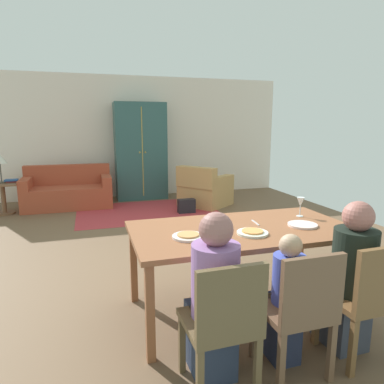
{
  "coord_description": "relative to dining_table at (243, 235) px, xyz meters",
  "views": [
    {
      "loc": [
        -1.07,
        -3.77,
        1.61
      ],
      "look_at": [
        0.06,
        -0.01,
        0.85
      ],
      "focal_mm": 32.12,
      "sensor_mm": 36.0,
      "label": 1
    }
  ],
  "objects": [
    {
      "name": "ground_plane",
      "position": [
        -0.15,
        2.0,
        -0.7
      ],
      "size": [
        6.89,
        6.79,
        0.02
      ],
      "primitive_type": "cube",
      "color": "brown"
    },
    {
      "name": "back_wall",
      "position": [
        -0.15,
        5.45,
        0.66
      ],
      "size": [
        6.89,
        0.1,
        2.7
      ],
      "primitive_type": "cube",
      "color": "silver",
      "rests_on": "ground_plane"
    },
    {
      "name": "dining_table",
      "position": [
        0.0,
        0.0,
        0.0
      ],
      "size": [
        1.88,
        1.0,
        0.76
      ],
      "color": "brown",
      "rests_on": "ground_plane"
    },
    {
      "name": "plate_near_man",
      "position": [
        -0.52,
        -0.12,
        0.08
      ],
      "size": [
        0.25,
        0.25,
        0.02
      ],
      "primitive_type": "cylinder",
      "color": "silver",
      "rests_on": "dining_table"
    },
    {
      "name": "pizza_near_man",
      "position": [
        -0.52,
        -0.12,
        0.09
      ],
      "size": [
        0.17,
        0.17,
        0.01
      ],
      "primitive_type": "cylinder",
      "color": "tan",
      "rests_on": "plate_near_man"
    },
    {
      "name": "plate_near_child",
      "position": [
        -0.0,
        -0.18,
        0.08
      ],
      "size": [
        0.25,
        0.25,
        0.02
      ],
      "primitive_type": "cylinder",
      "color": "silver",
      "rests_on": "dining_table"
    },
    {
      "name": "pizza_near_child",
      "position": [
        -0.0,
        -0.18,
        0.09
      ],
      "size": [
        0.17,
        0.17,
        0.01
      ],
      "primitive_type": "cylinder",
      "color": "#E7984D",
      "rests_on": "plate_near_child"
    },
    {
      "name": "plate_near_woman",
      "position": [
        0.52,
        -0.1,
        0.08
      ],
      "size": [
        0.25,
        0.25,
        0.02
      ],
      "primitive_type": "cylinder",
      "color": "silver",
      "rests_on": "dining_table"
    },
    {
      "name": "wine_glass",
      "position": [
        0.68,
        0.18,
        0.2
      ],
      "size": [
        0.07,
        0.07,
        0.19
      ],
      "color": "silver",
      "rests_on": "dining_table"
    },
    {
      "name": "fork",
      "position": [
        -0.28,
        -0.05,
        0.07
      ],
      "size": [
        0.03,
        0.15,
        0.01
      ],
      "primitive_type": "cube",
      "rotation": [
        0.0,
        0.0,
        0.1
      ],
      "color": "silver",
      "rests_on": "dining_table"
    },
    {
      "name": "knife",
      "position": [
        0.17,
        0.1,
        0.07
      ],
      "size": [
        0.03,
        0.17,
        0.01
      ],
      "primitive_type": "cube",
      "rotation": [
        0.0,
        0.0,
        -0.1
      ],
      "color": "silver",
      "rests_on": "dining_table"
    },
    {
      "name": "dining_chair_man",
      "position": [
        -0.52,
        -0.86,
        -0.2
      ],
      "size": [
        0.43,
        0.43,
        0.87
      ],
      "color": "brown",
      "rests_on": "ground_plane"
    },
    {
      "name": "person_man",
      "position": [
        -0.52,
        -0.68,
        -0.18
      ],
      "size": [
        0.3,
        0.4,
        1.11
      ],
      "color": "#2C3953",
      "rests_on": "ground_plane"
    },
    {
      "name": "dining_chair_child",
      "position": [
        0.0,
        -0.86,
        -0.2
      ],
      "size": [
        0.42,
        0.42,
        0.87
      ],
      "color": "brown",
      "rests_on": "ground_plane"
    },
    {
      "name": "person_child",
      "position": [
        -0.0,
        -0.69,
        -0.26
      ],
      "size": [
        0.22,
        0.29,
        0.92
      ],
      "color": "#262D48",
      "rests_on": "ground_plane"
    },
    {
      "name": "dining_chair_woman",
      "position": [
        0.52,
        -0.86,
        -0.2
      ],
      "size": [
        0.43,
        0.43,
        0.87
      ],
      "color": "brown",
      "rests_on": "ground_plane"
    },
    {
      "name": "person_woman",
      "position": [
        0.52,
        -0.68,
        -0.18
      ],
      "size": [
        0.3,
        0.4,
        1.11
      ],
      "color": "#3C4251",
      "rests_on": "ground_plane"
    },
    {
      "name": "area_rug",
      "position": [
        -0.2,
        3.77,
        -0.69
      ],
      "size": [
        2.6,
        1.8,
        0.01
      ],
      "primitive_type": "cube",
      "color": "#A93136",
      "rests_on": "ground_plane"
    },
    {
      "name": "couch",
      "position": [
        -1.65,
        4.62,
        -0.39
      ],
      "size": [
        1.67,
        0.86,
        0.82
      ],
      "color": "#A3432B",
      "rests_on": "ground_plane"
    },
    {
      "name": "armchair",
      "position": [
        0.99,
        3.93,
        -0.38
      ],
      "size": [
        1.2,
        1.2,
        0.82
      ],
      "color": "tan",
      "rests_on": "ground_plane"
    },
    {
      "name": "armoire",
      "position": [
        -0.12,
        5.06,
        0.36
      ],
      "size": [
        1.1,
        0.59,
        2.1
      ],
      "color": "#2D5453",
      "rests_on": "ground_plane"
    },
    {
      "name": "side_table",
      "position": [
        -2.77,
        4.37,
        -0.32
      ],
      "size": [
        0.56,
        0.56,
        0.58
      ],
      "color": "brown",
      "rests_on": "ground_plane"
    },
    {
      "name": "book_lower",
      "position": [
        -2.62,
        4.41,
        -0.1
      ],
      "size": [
        0.22,
        0.16,
        0.03
      ],
      "primitive_type": "cube",
      "color": "#9E3034",
      "rests_on": "side_table"
    },
    {
      "name": "book_upper",
      "position": [
        -2.61,
        4.38,
        -0.07
      ],
      "size": [
        0.22,
        0.16,
        0.03
      ],
      "primitive_type": "cube",
      "color": "navy",
      "rests_on": "book_lower"
    },
    {
      "name": "handbag",
      "position": [
        0.48,
        3.47,
        -0.56
      ],
      "size": [
        0.32,
        0.16,
        0.26
      ],
      "primitive_type": "cube",
      "color": "black",
      "rests_on": "ground_plane"
    }
  ]
}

